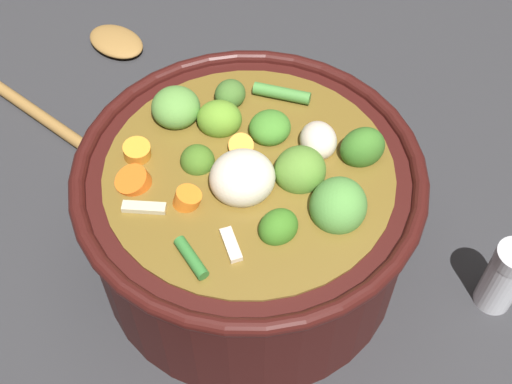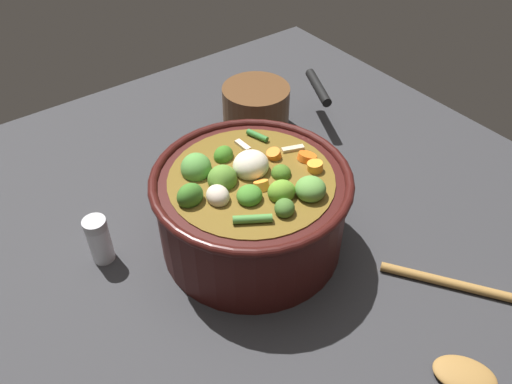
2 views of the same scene
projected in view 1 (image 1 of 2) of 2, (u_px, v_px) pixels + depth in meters
name	position (u px, v px, depth m)	size (l,w,h in m)	color
ground_plane	(250.00, 256.00, 0.62)	(1.10, 1.10, 0.00)	#2D2D30
cooking_pot	(250.00, 212.00, 0.56)	(0.28, 0.28, 0.16)	#38110F
wooden_spoon	(79.00, 68.00, 0.77)	(0.23, 0.23, 0.01)	olive
salt_shaker	(504.00, 277.00, 0.56)	(0.03, 0.03, 0.08)	silver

